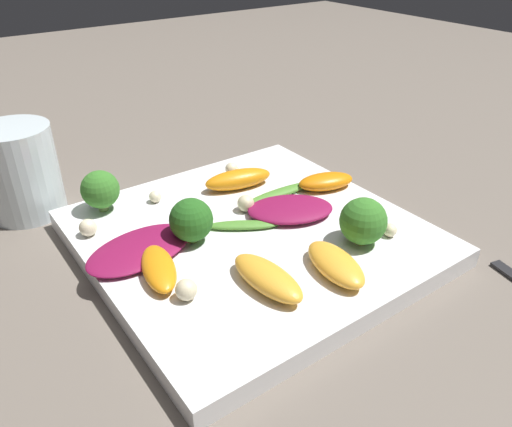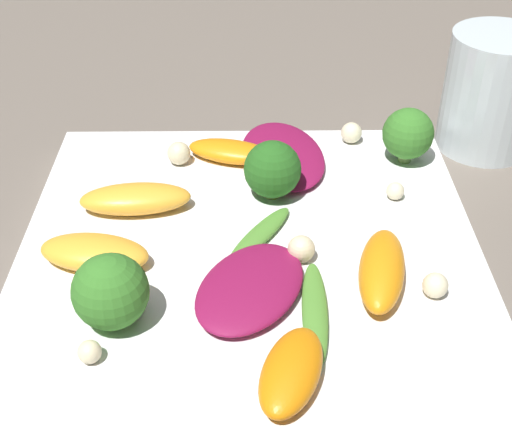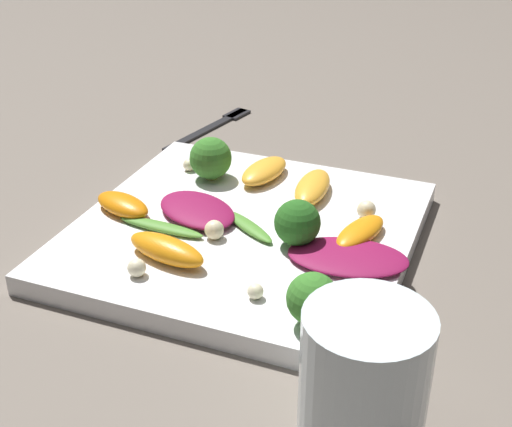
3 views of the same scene
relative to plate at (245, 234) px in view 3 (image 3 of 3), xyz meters
The scene contains 22 objects.
ground_plane 0.01m from the plate, ahead, with size 2.40×2.40×0.00m, color #6B6056.
plate is the anchor object (origin of this frame).
drinking_glass 0.26m from the plate, 141.13° to the right, with size 0.08×0.08×0.10m.
fork 0.29m from the plate, 29.52° to the left, with size 0.16×0.05×0.01m.
radicchio_leaf_0 0.05m from the plate, 86.38° to the left, with size 0.09×0.10×0.01m.
radicchio_leaf_1 0.11m from the plate, 103.74° to the right, with size 0.08×0.11×0.01m.
orange_segment_0 0.09m from the plate, 26.86° to the right, with size 0.08×0.04×0.02m.
orange_segment_1 0.09m from the plate, 154.30° to the left, with size 0.04×0.08×0.02m.
orange_segment_2 0.10m from the plate, 10.53° to the left, with size 0.07×0.04×0.02m.
orange_segment_3 0.12m from the plate, 100.23° to the left, with size 0.05×0.07×0.02m.
orange_segment_4 0.11m from the plate, 82.49° to the right, with size 0.07×0.04×0.01m.
broccoli_floret_0 0.16m from the plate, 139.37° to the right, with size 0.04×0.04×0.04m.
broccoli_floret_1 0.11m from the plate, 41.85° to the left, with size 0.04×0.04×0.04m.
broccoli_floret_2 0.07m from the plate, 106.01° to the right, with size 0.04×0.04×0.04m.
arugula_sprig_0 0.08m from the plate, 119.03° to the left, with size 0.02×0.09×0.01m.
arugula_sprig_1 0.02m from the plate, 136.95° to the right, with size 0.05×0.07×0.01m.
macadamia_nut_0 0.13m from the plate, 49.01° to the left, with size 0.01×0.01×0.01m.
macadamia_nut_1 0.12m from the plate, 61.92° to the right, with size 0.02×0.02×0.02m.
macadamia_nut_2 0.04m from the plate, 154.10° to the left, with size 0.02×0.02×0.02m.
macadamia_nut_3 0.12m from the plate, 153.43° to the right, with size 0.01×0.01×0.01m.
macadamia_nut_4 0.15m from the plate, 121.80° to the right, with size 0.02×0.02×0.02m.
macadamia_nut_5 0.12m from the plate, 155.71° to the left, with size 0.02×0.02×0.02m.
Camera 3 is at (-0.52, -0.22, 0.34)m, focal length 50.00 mm.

